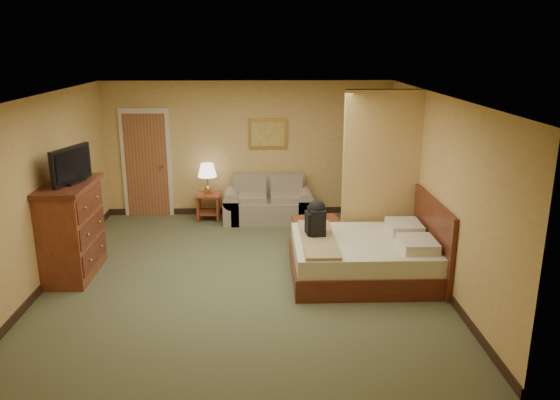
{
  "coord_description": "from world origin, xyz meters",
  "views": [
    {
      "loc": [
        0.3,
        -7.39,
        3.28
      ],
      "look_at": [
        0.55,
        0.6,
        0.97
      ],
      "focal_mm": 35.0,
      "sensor_mm": 36.0,
      "label": 1
    }
  ],
  "objects_px": {
    "loveseat": "(269,206)",
    "dresser": "(71,229)",
    "coffee_table": "(317,229)",
    "bed": "(369,256)"
  },
  "relations": [
    {
      "from": "loveseat",
      "to": "coffee_table",
      "type": "bearing_deg",
      "value": -62.79
    },
    {
      "from": "coffee_table",
      "to": "dresser",
      "type": "xyz_separation_m",
      "value": [
        -3.65,
        -0.93,
        0.36
      ]
    },
    {
      "from": "coffee_table",
      "to": "bed",
      "type": "height_order",
      "value": "bed"
    },
    {
      "from": "coffee_table",
      "to": "dresser",
      "type": "bearing_deg",
      "value": -165.66
    },
    {
      "from": "loveseat",
      "to": "dresser",
      "type": "distance_m",
      "value": 3.8
    },
    {
      "from": "loveseat",
      "to": "coffee_table",
      "type": "distance_m",
      "value": 1.72
    },
    {
      "from": "loveseat",
      "to": "coffee_table",
      "type": "xyz_separation_m",
      "value": [
        0.79,
        -1.53,
        0.07
      ]
    },
    {
      "from": "coffee_table",
      "to": "dresser",
      "type": "height_order",
      "value": "dresser"
    },
    {
      "from": "loveseat",
      "to": "bed",
      "type": "bearing_deg",
      "value": -61.94
    },
    {
      "from": "loveseat",
      "to": "coffee_table",
      "type": "relative_size",
      "value": 2.02
    }
  ]
}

